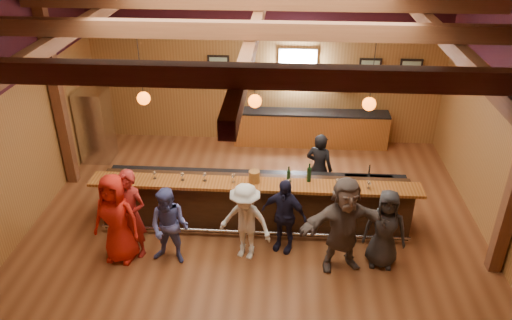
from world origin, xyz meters
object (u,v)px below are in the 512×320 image
(back_bar_cabinet, at_px, (310,128))
(customer_orange, at_px, (117,219))
(ice_bucket, at_px, (254,177))
(bottle_a, at_px, (289,176))
(customer_navy, at_px, (284,215))
(customer_brown, at_px, (344,225))
(customer_denim, at_px, (170,227))
(customer_white, at_px, (245,222))
(bar_counter, at_px, (256,200))
(customer_dark, at_px, (385,229))
(stainless_fridge, at_px, (95,126))
(customer_redvest, at_px, (131,214))
(bartender, at_px, (319,169))

(back_bar_cabinet, distance_m, customer_orange, 6.05)
(ice_bucket, relative_size, bottle_a, 0.70)
(customer_orange, relative_size, customer_navy, 1.16)
(customer_brown, bearing_deg, ice_bucket, 133.99)
(customer_denim, relative_size, customer_white, 0.99)
(bar_counter, bearing_deg, customer_dark, -26.07)
(back_bar_cabinet, height_order, stainless_fridge, stainless_fridge)
(customer_denim, xyz_separation_m, customer_brown, (3.05, 0.05, 0.16))
(bar_counter, relative_size, ice_bucket, 27.49)
(back_bar_cabinet, bearing_deg, customer_redvest, -125.48)
(customer_navy, distance_m, ice_bucket, 0.93)
(customer_dark, height_order, bartender, bartender)
(customer_denim, height_order, customer_dark, customer_dark)
(customer_denim, xyz_separation_m, customer_white, (1.33, 0.22, 0.01))
(customer_brown, height_order, bartender, customer_brown)
(customer_navy, xyz_separation_m, bottle_a, (0.07, 0.61, 0.49))
(ice_bucket, bearing_deg, customer_orange, -156.70)
(back_bar_cabinet, bearing_deg, customer_denim, -118.28)
(customer_navy, height_order, bartender, bartender)
(customer_redvest, relative_size, bottle_a, 5.35)
(back_bar_cabinet, distance_m, customer_white, 4.86)
(bar_counter, height_order, ice_bucket, ice_bucket)
(customer_white, distance_m, bottle_a, 1.25)
(bartender, distance_m, ice_bucket, 1.78)
(customer_white, relative_size, bartender, 0.96)
(stainless_fridge, height_order, customer_orange, stainless_fridge)
(back_bar_cabinet, xyz_separation_m, bartender, (0.09, -2.70, 0.32))
(bar_counter, xyz_separation_m, customer_navy, (0.56, -0.83, 0.23))
(customer_brown, relative_size, bottle_a, 5.59)
(back_bar_cabinet, distance_m, ice_bucket, 4.10)
(stainless_fridge, distance_m, customer_dark, 7.39)
(customer_navy, bearing_deg, bar_counter, 145.22)
(bar_counter, relative_size, customer_redvest, 3.62)
(customer_dark, bearing_deg, customer_denim, -169.68)
(stainless_fridge, bearing_deg, ice_bucket, -33.63)
(customer_redvest, xyz_separation_m, customer_denim, (0.73, -0.17, -0.12))
(back_bar_cabinet, relative_size, bartender, 2.50)
(stainless_fridge, bearing_deg, customer_brown, -33.05)
(customer_white, distance_m, ice_bucket, 0.95)
(customer_dark, distance_m, bartender, 2.28)
(back_bar_cabinet, height_order, ice_bucket, ice_bucket)
(bartender, bearing_deg, customer_brown, 121.91)
(customer_dark, bearing_deg, customer_navy, 177.52)
(customer_white, distance_m, customer_dark, 2.46)
(bottle_a, bearing_deg, bartender, 59.35)
(customer_navy, relative_size, ice_bucket, 6.55)
(bottle_a, bearing_deg, customer_orange, -160.41)
(customer_white, height_order, customer_brown, customer_brown)
(customer_white, xyz_separation_m, bottle_a, (0.75, 0.88, 0.47))
(customer_brown, xyz_separation_m, bartender, (-0.33, 2.14, -0.11))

